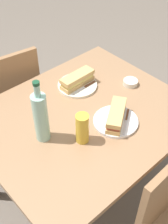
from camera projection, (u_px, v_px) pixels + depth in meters
ground_plane at (84, 191)px, 1.98m from camera, size 8.00×8.00×0.00m
dining_table at (84, 130)px, 1.56m from camera, size 1.06×0.88×0.73m
chair_near at (9, 97)px, 1.93m from camera, size 0.46×0.46×0.87m
plate_near at (116, 121)px, 1.44m from camera, size 0.22×0.22×0.01m
baguette_sandwich_near at (116, 115)px, 1.41m from camera, size 0.21×0.18×0.07m
knife_near at (126, 120)px, 1.43m from camera, size 0.16×0.11×0.01m
plate_far at (77, 85)px, 1.65m from camera, size 0.22×0.22×0.01m
baguette_sandwich_far at (77, 80)px, 1.62m from camera, size 0.21×0.07×0.07m
knife_far at (85, 87)px, 1.62m from camera, size 0.18×0.01×0.01m
water_bottle at (41, 117)px, 1.28m from camera, size 0.07×0.07×0.33m
beer_glass at (82, 128)px, 1.31m from camera, size 0.06×0.06×0.16m
olive_bowl at (130, 82)px, 1.66m from camera, size 0.08×0.08×0.03m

